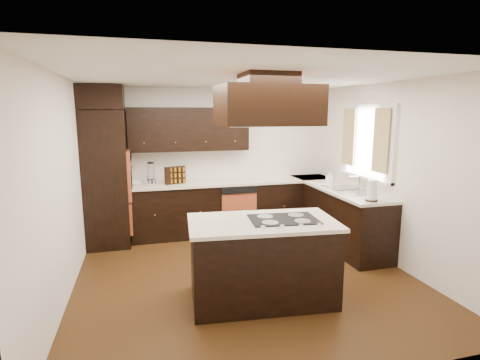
% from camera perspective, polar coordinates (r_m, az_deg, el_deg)
% --- Properties ---
extents(floor, '(4.20, 4.20, 0.02)m').
position_cam_1_polar(floor, '(5.04, 0.68, -14.36)').
color(floor, '#553214').
rests_on(floor, ground).
extents(ceiling, '(4.20, 4.20, 0.02)m').
position_cam_1_polar(ceiling, '(4.60, 0.75, 15.52)').
color(ceiling, white).
rests_on(ceiling, ground).
extents(wall_back, '(4.20, 0.02, 2.50)m').
position_cam_1_polar(wall_back, '(6.69, -4.17, 3.02)').
color(wall_back, white).
rests_on(wall_back, ground).
extents(wall_front, '(4.20, 0.02, 2.50)m').
position_cam_1_polar(wall_front, '(2.74, 12.78, -7.77)').
color(wall_front, white).
rests_on(wall_front, ground).
extents(wall_left, '(0.02, 4.20, 2.50)m').
position_cam_1_polar(wall_left, '(4.57, -25.67, -1.32)').
color(wall_left, white).
rests_on(wall_left, ground).
extents(wall_right, '(0.02, 4.20, 2.50)m').
position_cam_1_polar(wall_right, '(5.60, 21.99, 0.89)').
color(wall_right, white).
rests_on(wall_right, ground).
extents(oven_column, '(0.65, 0.75, 2.12)m').
position_cam_1_polar(oven_column, '(6.23, -19.68, 0.14)').
color(oven_column, black).
rests_on(oven_column, floor).
extents(wall_oven_face, '(0.05, 0.62, 0.78)m').
position_cam_1_polar(wall_oven_face, '(6.20, -16.49, 0.84)').
color(wall_oven_face, '#C3522D').
rests_on(wall_oven_face, oven_column).
extents(base_cabinets_back, '(2.93, 0.60, 0.88)m').
position_cam_1_polar(base_cabinets_back, '(6.55, -3.26, -4.34)').
color(base_cabinets_back, black).
rests_on(base_cabinets_back, floor).
extents(base_cabinets_right, '(0.60, 2.40, 0.88)m').
position_cam_1_polar(base_cabinets_right, '(6.34, 14.37, -5.16)').
color(base_cabinets_right, black).
rests_on(base_cabinets_right, floor).
extents(countertop_back, '(2.93, 0.63, 0.04)m').
position_cam_1_polar(countertop_back, '(6.44, -3.28, -0.41)').
color(countertop_back, '#F1E3C9').
rests_on(countertop_back, base_cabinets_back).
extents(countertop_right, '(0.63, 2.40, 0.04)m').
position_cam_1_polar(countertop_right, '(6.22, 14.43, -1.08)').
color(countertop_right, '#F1E3C9').
rests_on(countertop_right, base_cabinets_right).
extents(upper_cabinets, '(2.00, 0.34, 0.72)m').
position_cam_1_polar(upper_cabinets, '(6.40, -7.75, 7.66)').
color(upper_cabinets, black).
rests_on(upper_cabinets, wall_back).
extents(dishwasher_front, '(0.60, 0.05, 0.72)m').
position_cam_1_polar(dishwasher_front, '(6.35, -0.12, -5.21)').
color(dishwasher_front, '#C3522D').
rests_on(dishwasher_front, floor).
extents(window_frame, '(0.06, 1.32, 1.12)m').
position_cam_1_polar(window_frame, '(5.98, 18.79, 5.51)').
color(window_frame, white).
rests_on(window_frame, wall_right).
extents(window_pane, '(0.00, 1.20, 1.00)m').
position_cam_1_polar(window_pane, '(5.99, 19.01, 5.50)').
color(window_pane, white).
rests_on(window_pane, wall_right).
extents(curtain_left, '(0.02, 0.34, 0.90)m').
position_cam_1_polar(curtain_left, '(5.60, 20.68, 5.62)').
color(curtain_left, beige).
rests_on(curtain_left, wall_right).
extents(curtain_right, '(0.02, 0.34, 0.90)m').
position_cam_1_polar(curtain_right, '(6.30, 16.24, 6.31)').
color(curtain_right, beige).
rests_on(curtain_right, wall_right).
extents(sink_rim, '(0.52, 0.84, 0.01)m').
position_cam_1_polar(sink_rim, '(5.93, 16.21, -1.48)').
color(sink_rim, silver).
rests_on(sink_rim, countertop_right).
extents(island, '(1.63, 0.99, 0.88)m').
position_cam_1_polar(island, '(4.29, 3.39, -12.37)').
color(island, black).
rests_on(island, floor).
extents(island_top, '(1.69, 1.06, 0.04)m').
position_cam_1_polar(island_top, '(4.13, 3.46, -6.47)').
color(island_top, '#F1E3C9').
rests_on(island_top, island).
extents(cooktop, '(0.78, 0.56, 0.01)m').
position_cam_1_polar(cooktop, '(4.18, 6.63, -5.94)').
color(cooktop, black).
rests_on(cooktop, island_top).
extents(range_hood, '(1.05, 0.72, 0.42)m').
position_cam_1_polar(range_hood, '(4.09, 4.24, 11.24)').
color(range_hood, black).
rests_on(range_hood, ceiling).
extents(hood_duct, '(0.55, 0.50, 0.13)m').
position_cam_1_polar(hood_duct, '(4.10, 4.29, 15.09)').
color(hood_duct, black).
rests_on(hood_duct, ceiling).
extents(blender_base, '(0.15, 0.15, 0.10)m').
position_cam_1_polar(blender_base, '(6.24, -13.36, -0.35)').
color(blender_base, silver).
rests_on(blender_base, countertop_back).
extents(blender_pitcher, '(0.13, 0.13, 0.26)m').
position_cam_1_polar(blender_pitcher, '(6.21, -13.43, 1.28)').
color(blender_pitcher, silver).
rests_on(blender_pitcher, blender_base).
extents(spice_rack, '(0.36, 0.20, 0.29)m').
position_cam_1_polar(spice_rack, '(6.30, -9.86, 0.74)').
color(spice_rack, black).
rests_on(spice_rack, countertop_back).
extents(mixing_bowl, '(0.29, 0.29, 0.07)m').
position_cam_1_polar(mixing_bowl, '(6.32, -15.74, -0.48)').
color(mixing_bowl, white).
rests_on(mixing_bowl, countertop_back).
extents(soap_bottle, '(0.11, 0.11, 0.20)m').
position_cam_1_polar(soap_bottle, '(6.45, 13.48, 0.41)').
color(soap_bottle, white).
rests_on(soap_bottle, countertop_right).
extents(paper_towel, '(0.16, 0.16, 0.29)m').
position_cam_1_polar(paper_towel, '(5.27, 19.46, -1.54)').
color(paper_towel, white).
rests_on(paper_towel, countertop_right).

